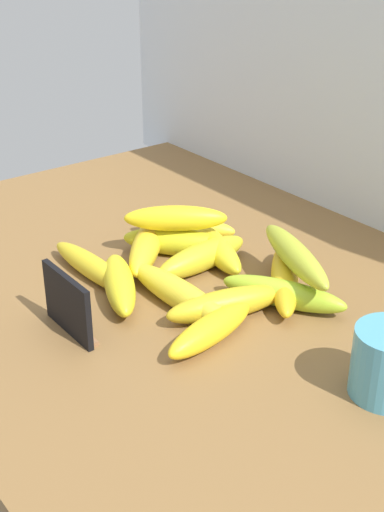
{
  "coord_description": "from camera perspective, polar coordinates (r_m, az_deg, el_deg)",
  "views": [
    {
      "loc": [
        72.66,
        -53.1,
        52.99
      ],
      "look_at": [
        2.53,
        0.92,
        8.0
      ],
      "focal_mm": 49.15,
      "sensor_mm": 36.0,
      "label": 1
    }
  ],
  "objects": [
    {
      "name": "banana_0",
      "position": [
        1.09,
        -3.69,
        0.91
      ],
      "size": [
        17.49,
        16.87,
        4.36
      ],
      "primitive_type": "ellipsoid",
      "rotation": [
        0.0,
        0.0,
        5.53
      ],
      "color": "yellow",
      "rests_on": "counter_top"
    },
    {
      "name": "banana_7",
      "position": [
        0.97,
        7.44,
        -3.05
      ],
      "size": [
        17.6,
        11.54,
        3.85
      ],
      "primitive_type": "ellipsoid",
      "rotation": [
        0.0,
        0.0,
        0.47
      ],
      "color": "#9FC128",
      "rests_on": "counter_top"
    },
    {
      "name": "banana_2",
      "position": [
        0.99,
        -5.93,
        -2.28
      ],
      "size": [
        16.81,
        11.27,
        4.18
      ],
      "primitive_type": "ellipsoid",
      "rotation": [
        0.0,
        0.0,
        5.82
      ],
      "color": "yellow",
      "rests_on": "counter_top"
    },
    {
      "name": "banana_1",
      "position": [
        1.05,
        0.84,
        -0.06
      ],
      "size": [
        5.75,
        17.53,
        4.29
      ],
      "primitive_type": "ellipsoid",
      "rotation": [
        0.0,
        0.0,
        4.8
      ],
      "color": "gold",
      "rests_on": "counter_top"
    },
    {
      "name": "banana_3",
      "position": [
        0.96,
        -1.04,
        -3.11
      ],
      "size": [
        20.93,
        4.92,
        4.05
      ],
      "primitive_type": "ellipsoid",
      "rotation": [
        0.0,
        0.0,
        3.18
      ],
      "color": "yellow",
      "rests_on": "counter_top"
    },
    {
      "name": "back_wall",
      "position": [
        1.19,
        14.64,
        17.41
      ],
      "size": [
        130.0,
        2.0,
        70.0
      ],
      "primitive_type": "cube",
      "color": "silver",
      "rests_on": "ground"
    },
    {
      "name": "banana_6",
      "position": [
        1.01,
        7.54,
        -1.83
      ],
      "size": [
        17.73,
        16.88,
        3.87
      ],
      "primitive_type": "ellipsoid",
      "rotation": [
        0.0,
        0.0,
        2.39
      ],
      "color": "gold",
      "rests_on": "counter_top"
    },
    {
      "name": "banana_9",
      "position": [
        0.88,
        1.53,
        -6.01
      ],
      "size": [
        6.71,
        15.79,
        3.79
      ],
      "primitive_type": "ellipsoid",
      "rotation": [
        0.0,
        0.0,
        4.91
      ],
      "color": "yellow",
      "rests_on": "counter_top"
    },
    {
      "name": "chalkboard_sign",
      "position": [
        0.91,
        -10.05,
        -4.05
      ],
      "size": [
        11.0,
        1.8,
        8.4
      ],
      "color": "black",
      "rests_on": "counter_top"
    },
    {
      "name": "banana_13",
      "position": [
        1.08,
        -1.34,
        3.09
      ],
      "size": [
        12.84,
        15.13,
        3.98
      ],
      "primitive_type": "ellipsoid",
      "rotation": [
        0.0,
        0.0,
        4.06
      ],
      "color": "yellow",
      "rests_on": "banana_4"
    },
    {
      "name": "banana_4",
      "position": [
        1.1,
        -1.12,
        1.13
      ],
      "size": [
        16.31,
        14.97,
        4.34
      ],
      "primitive_type": "ellipsoid",
      "rotation": [
        0.0,
        0.0,
        3.86
      ],
      "color": "gold",
      "rests_on": "counter_top"
    },
    {
      "name": "counter_top",
      "position": [
        1.04,
        -1.26,
        -2.84
      ],
      "size": [
        110.0,
        76.0,
        3.0
      ],
      "primitive_type": "cube",
      "color": "brown",
      "rests_on": "ground"
    },
    {
      "name": "banana_10",
      "position": [
        0.94,
        2.8,
        -3.93
      ],
      "size": [
        8.42,
        17.54,
        4.06
      ],
      "primitive_type": "ellipsoid",
      "rotation": [
        0.0,
        0.0,
        1.3
      ],
      "color": "gold",
      "rests_on": "counter_top"
    },
    {
      "name": "banana_11",
      "position": [
        1.04,
        -8.07,
        -0.92
      ],
      "size": [
        20.32,
        4.28,
        3.49
      ],
      "primitive_type": "ellipsoid",
      "rotation": [
        0.0,
        0.0,
        0.04
      ],
      "color": "gold",
      "rests_on": "counter_top"
    },
    {
      "name": "banana_5",
      "position": [
        1.16,
        -0.55,
        2.39
      ],
      "size": [
        15.52,
        13.37,
        3.76
      ],
      "primitive_type": "ellipsoid",
      "rotation": [
        0.0,
        0.0,
        3.81
      ],
      "color": "yellow",
      "rests_on": "counter_top"
    },
    {
      "name": "banana_12",
      "position": [
        0.99,
        8.4,
        0.04
      ],
      "size": [
        19.86,
        10.64,
        3.72
      ],
      "primitive_type": "ellipsoid",
      "rotation": [
        0.0,
        0.0,
        2.77
      ],
      "color": "#A8B530",
      "rests_on": "banana_6"
    },
    {
      "name": "banana_8",
      "position": [
        1.08,
        1.95,
        0.67
      ],
      "size": [
        17.54,
        8.91,
        4.1
      ],
      "primitive_type": "ellipsoid",
      "rotation": [
        0.0,
        0.0,
        2.85
      ],
      "color": "yellow",
      "rests_on": "counter_top"
    }
  ]
}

